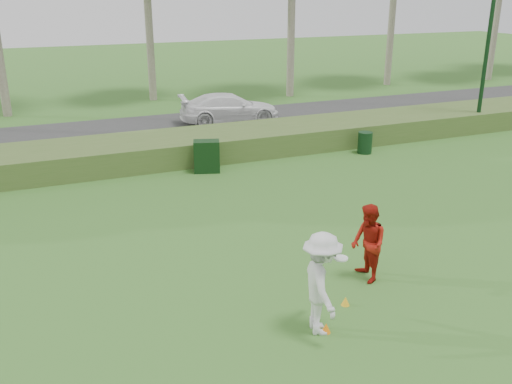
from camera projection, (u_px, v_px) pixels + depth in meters
name	position (u px, v px, depth m)	size (l,w,h in m)	color
ground	(331.00, 312.00, 11.76)	(120.00, 120.00, 0.00)	#2D6321
reed_strip	(176.00, 148.00, 22.02)	(80.00, 3.00, 0.90)	#3E5D25
park_road	(148.00, 130.00, 26.49)	(80.00, 6.00, 0.06)	#2D2D2D
lamp_post	(493.00, 4.00, 24.48)	(0.70, 0.70, 8.18)	black
player_white	(321.00, 284.00, 10.78)	(1.06, 1.47, 2.06)	silver
player_red	(368.00, 243.00, 12.76)	(0.88, 0.68, 1.81)	#9D160D
cone_orange	(326.00, 328.00, 11.03)	(0.18, 0.18, 0.20)	orange
cone_yellow	(345.00, 301.00, 11.98)	(0.18, 0.18, 0.20)	yellow
utility_cabinet	(207.00, 156.00, 20.47)	(0.92, 0.57, 1.15)	black
trash_bin	(365.00, 143.00, 22.82)	(0.57, 0.57, 0.86)	black
car_right	(229.00, 108.00, 27.68)	(1.95, 4.80, 1.39)	white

